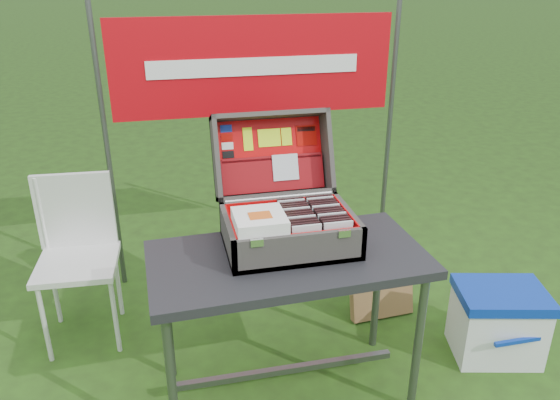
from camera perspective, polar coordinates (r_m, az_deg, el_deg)
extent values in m
plane|color=#233C14|center=(2.75, 2.19, -18.32)|extent=(80.00, 80.00, 0.00)
cube|color=black|center=(2.28, 0.83, -6.22)|extent=(1.17, 0.62, 0.04)
cylinder|color=#59595B|center=(2.26, -11.25, -18.34)|extent=(0.04, 0.04, 0.68)
cylinder|color=#59595B|center=(2.47, 14.20, -14.56)|extent=(0.04, 0.04, 0.68)
cylinder|color=#59595B|center=(2.62, -11.69, -11.77)|extent=(0.04, 0.04, 0.68)
cylinder|color=#59595B|center=(2.80, 10.10, -9.11)|extent=(0.04, 0.04, 0.68)
cube|color=#59595B|center=(2.62, 0.76, -17.29)|extent=(1.00, 0.03, 0.03)
cube|color=#403D39|center=(2.34, 0.98, -4.58)|extent=(0.54, 0.39, 0.02)
cube|color=#403D39|center=(2.15, 2.15, -5.36)|extent=(0.54, 0.02, 0.15)
cube|color=#403D39|center=(2.47, -0.02, -1.35)|extent=(0.54, 0.02, 0.15)
cube|color=#403D39|center=(2.27, -5.45, -3.86)|extent=(0.02, 0.39, 0.15)
cube|color=#403D39|center=(2.38, 7.12, -2.57)|extent=(0.02, 0.39, 0.15)
cube|color=#DC0100|center=(2.33, 0.98, -4.28)|extent=(0.50, 0.35, 0.01)
cube|color=silver|center=(2.08, -2.42, -4.50)|extent=(0.05, 0.01, 0.03)
cube|color=silver|center=(2.16, 6.75, -3.50)|extent=(0.05, 0.01, 0.03)
cylinder|color=silver|center=(2.45, -0.08, 0.30)|extent=(0.49, 0.02, 0.02)
cube|color=#403D39|center=(2.58, -1.05, 4.65)|extent=(0.54, 0.16, 0.37)
cube|color=#403D39|center=(2.54, -1.13, 8.86)|extent=(0.54, 0.14, 0.07)
cube|color=#403D39|center=(2.52, -0.44, 0.57)|extent=(0.54, 0.14, 0.07)
cube|color=#403D39|center=(2.49, -6.70, 4.27)|extent=(0.02, 0.28, 0.42)
cube|color=#403D39|center=(2.59, 4.91, 5.13)|extent=(0.02, 0.28, 0.42)
cube|color=#DC0100|center=(2.57, -0.99, 4.67)|extent=(0.50, 0.13, 0.32)
cube|color=#DC0100|center=(2.16, 2.07, -4.94)|extent=(0.50, 0.01, 0.12)
cube|color=#DC0100|center=(2.46, 0.05, -1.26)|extent=(0.50, 0.01, 0.12)
cube|color=#DC0100|center=(2.27, -5.12, -3.59)|extent=(0.01, 0.35, 0.12)
cube|color=#DC0100|center=(2.37, 6.82, -2.37)|extent=(0.01, 0.35, 0.12)
cube|color=maroon|center=(2.55, -0.74, 2.67)|extent=(0.48, 0.09, 0.16)
cube|color=maroon|center=(2.55, -0.86, 4.42)|extent=(0.47, 0.03, 0.03)
cube|color=silver|center=(2.55, 0.57, 3.44)|extent=(0.12, 0.05, 0.12)
cube|color=#1933B2|center=(2.54, -5.66, 7.43)|extent=(0.05, 0.01, 0.03)
cube|color=#AC0600|center=(2.54, -5.58, 6.54)|extent=(0.05, 0.01, 0.03)
cube|color=white|center=(2.54, -5.50, 5.64)|extent=(0.05, 0.01, 0.03)
cube|color=black|center=(2.54, -5.43, 4.74)|extent=(0.05, 0.01, 0.03)
cube|color=#D0FC16|center=(2.55, -3.38, 6.36)|extent=(0.04, 0.04, 0.10)
cube|color=#D0FC16|center=(2.57, -1.12, 6.52)|extent=(0.11, 0.03, 0.08)
cube|color=#D0FC16|center=(2.59, 0.68, 6.64)|extent=(0.05, 0.03, 0.08)
cube|color=#AC0600|center=(2.61, 2.77, 6.77)|extent=(0.10, 0.04, 0.09)
cube|color=black|center=(2.61, 2.72, 7.42)|extent=(0.09, 0.01, 0.02)
cube|color=silver|center=(2.18, 2.79, -4.28)|extent=(0.12, 0.01, 0.14)
cube|color=black|center=(2.20, 2.64, -4.03)|extent=(0.12, 0.01, 0.14)
cube|color=black|center=(2.22, 2.50, -3.78)|extent=(0.12, 0.01, 0.14)
cube|color=black|center=(2.24, 2.35, -3.53)|extent=(0.12, 0.01, 0.14)
cube|color=silver|center=(2.25, 2.21, -3.29)|extent=(0.12, 0.01, 0.14)
cube|color=black|center=(2.27, 2.07, -3.06)|extent=(0.12, 0.01, 0.14)
cube|color=black|center=(2.29, 1.94, -2.82)|extent=(0.12, 0.01, 0.14)
cube|color=black|center=(2.31, 1.80, -2.59)|extent=(0.12, 0.01, 0.14)
cube|color=silver|center=(2.33, 1.67, -2.37)|extent=(0.12, 0.01, 0.14)
cube|color=black|center=(2.35, 1.54, -2.15)|extent=(0.12, 0.01, 0.14)
cube|color=black|center=(2.37, 1.41, -1.93)|extent=(0.12, 0.01, 0.14)
cube|color=black|center=(2.38, 1.29, -1.71)|extent=(0.12, 0.01, 0.14)
cube|color=silver|center=(2.40, 1.16, -1.50)|extent=(0.12, 0.01, 0.14)
cube|color=black|center=(2.42, 1.04, -1.29)|extent=(0.12, 0.01, 0.14)
cube|color=silver|center=(2.22, 6.07, -3.91)|extent=(0.12, 0.01, 0.14)
cube|color=black|center=(2.23, 5.90, -3.66)|extent=(0.12, 0.01, 0.14)
cube|color=black|center=(2.25, 5.73, -3.42)|extent=(0.12, 0.01, 0.14)
cube|color=black|center=(2.27, 5.56, -3.19)|extent=(0.12, 0.01, 0.14)
cube|color=silver|center=(2.29, 5.39, -2.95)|extent=(0.12, 0.01, 0.14)
cube|color=black|center=(2.31, 5.23, -2.72)|extent=(0.12, 0.01, 0.14)
cube|color=black|center=(2.33, 5.07, -2.50)|extent=(0.12, 0.01, 0.14)
cube|color=black|center=(2.34, 4.91, -2.27)|extent=(0.12, 0.01, 0.14)
cube|color=silver|center=(2.36, 4.76, -2.05)|extent=(0.12, 0.01, 0.14)
cube|color=black|center=(2.38, 4.61, -1.84)|extent=(0.12, 0.01, 0.14)
cube|color=black|center=(2.40, 4.46, -1.62)|extent=(0.12, 0.01, 0.14)
cube|color=black|center=(2.42, 4.31, -1.42)|extent=(0.12, 0.01, 0.14)
cube|color=silver|center=(2.44, 4.16, -1.21)|extent=(0.12, 0.01, 0.14)
cube|color=black|center=(2.45, 4.02, -1.01)|extent=(0.12, 0.01, 0.14)
cube|color=white|center=(2.19, -2.14, -2.66)|extent=(0.20, 0.20, 0.00)
cube|color=white|center=(2.18, -2.14, -2.54)|extent=(0.20, 0.20, 0.00)
cube|color=white|center=(2.18, -2.14, -2.42)|extent=(0.20, 0.20, 0.00)
cube|color=white|center=(2.18, -2.14, -2.30)|extent=(0.20, 0.20, 0.00)
cube|color=white|center=(2.18, -2.14, -2.18)|extent=(0.20, 0.20, 0.00)
cube|color=white|center=(2.18, -2.15, -2.07)|extent=(0.20, 0.20, 0.00)
cube|color=white|center=(2.17, -2.15, -1.95)|extent=(0.20, 0.20, 0.00)
cube|color=white|center=(2.17, -2.15, -1.83)|extent=(0.20, 0.20, 0.00)
cube|color=white|center=(2.17, -2.15, -1.71)|extent=(0.20, 0.20, 0.00)
cube|color=white|center=(2.17, -2.15, -1.59)|extent=(0.20, 0.20, 0.00)
cube|color=#D85919|center=(2.16, -2.11, -1.60)|extent=(0.09, 0.07, 0.00)
cube|color=white|center=(3.00, 21.68, -12.17)|extent=(0.46, 0.39, 0.32)
cube|color=#0B2FA1|center=(2.91, 22.23, -9.16)|extent=(0.49, 0.41, 0.05)
cube|color=#0B2FA1|center=(2.87, 23.69, -13.34)|extent=(0.25, 0.02, 0.02)
cube|color=silver|center=(2.95, -20.42, -6.30)|extent=(0.41, 0.41, 0.03)
cube|color=silver|center=(3.02, -20.62, -1.04)|extent=(0.39, 0.05, 0.41)
cylinder|color=silver|center=(2.95, -23.39, -11.79)|extent=(0.02, 0.02, 0.44)
cylinder|color=silver|center=(2.90, -16.87, -11.42)|extent=(0.02, 0.02, 0.44)
cylinder|color=silver|center=(3.23, -22.50, -8.46)|extent=(0.02, 0.02, 0.44)
cylinder|color=silver|center=(3.18, -16.59, -8.06)|extent=(0.02, 0.02, 0.44)
cylinder|color=silver|center=(3.06, -23.66, -1.47)|extent=(0.02, 0.02, 0.41)
cylinder|color=silver|center=(3.00, -17.49, -0.94)|extent=(0.02, 0.02, 0.41)
cube|color=olive|center=(3.12, 10.51, -8.65)|extent=(0.37, 0.17, 0.38)
cylinder|color=#59595B|center=(3.24, -17.56, 4.76)|extent=(0.03, 0.03, 1.70)
cylinder|color=#59595B|center=(3.52, 11.30, 6.84)|extent=(0.03, 0.03, 1.70)
cube|color=#AE050E|center=(3.16, -2.67, 13.79)|extent=(1.60, 0.02, 0.55)
cube|color=white|center=(3.15, -2.63, 13.76)|extent=(1.20, 0.00, 0.10)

